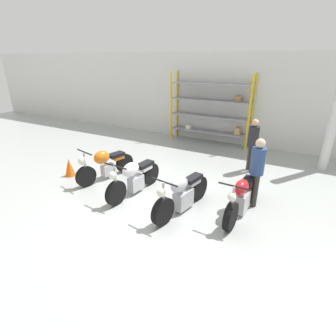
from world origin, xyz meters
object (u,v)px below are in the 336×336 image
(person_near_rack, at_px, (257,167))
(motorcycle_white, at_px, (134,177))
(motorcycle_orange, at_px, (105,164))
(motorcycle_red, at_px, (242,197))
(shelving_rack, at_px, (211,109))
(motorcycle_silver, at_px, (182,194))
(traffic_cone, at_px, (70,167))
(person_browsing, at_px, (253,141))

(person_near_rack, bearing_deg, motorcycle_white, -11.29)
(motorcycle_orange, bearing_deg, motorcycle_red, 104.03)
(motorcycle_white, bearing_deg, person_near_rack, 113.23)
(shelving_rack, xyz_separation_m, motorcycle_orange, (-1.37, -5.02, -0.93))
(motorcycle_silver, xyz_separation_m, motorcycle_red, (1.24, 0.56, -0.01))
(motorcycle_white, height_order, traffic_cone, motorcycle_white)
(shelving_rack, distance_m, motorcycle_white, 5.44)
(person_browsing, distance_m, traffic_cone, 5.69)
(person_browsing, xyz_separation_m, person_near_rack, (0.56, -2.12, 0.01))
(motorcycle_orange, distance_m, motorcycle_white, 1.33)
(motorcycle_white, xyz_separation_m, person_browsing, (2.32, 3.07, 0.50))
(shelving_rack, bearing_deg, traffic_cone, -115.04)
(shelving_rack, bearing_deg, person_browsing, -45.72)
(motorcycle_orange, relative_size, motorcycle_silver, 0.96)
(motorcycle_silver, height_order, person_near_rack, person_near_rack)
(shelving_rack, bearing_deg, motorcycle_red, -62.06)
(shelving_rack, bearing_deg, motorcycle_white, -90.92)
(motorcycle_red, distance_m, person_browsing, 2.75)
(motorcycle_red, xyz_separation_m, person_browsing, (-0.40, 2.67, 0.55))
(motorcycle_orange, bearing_deg, shelving_rack, 177.79)
(motorcycle_silver, xyz_separation_m, person_browsing, (0.84, 3.23, 0.54))
(motorcycle_white, bearing_deg, person_browsing, 147.87)
(motorcycle_white, distance_m, person_browsing, 3.88)
(person_near_rack, distance_m, traffic_cone, 5.43)
(shelving_rack, distance_m, motorcycle_red, 5.70)
(person_browsing, bearing_deg, shelving_rack, -87.82)
(shelving_rack, relative_size, motorcycle_red, 1.63)
(motorcycle_red, height_order, traffic_cone, motorcycle_red)
(shelving_rack, distance_m, person_browsing, 3.22)
(traffic_cone, bearing_deg, motorcycle_orange, 16.82)
(motorcycle_orange, xyz_separation_m, person_near_rack, (4.16, 0.62, 0.51))
(person_browsing, bearing_deg, person_near_rack, 62.62)
(person_browsing, bearing_deg, motorcycle_silver, 33.30)
(motorcycle_silver, height_order, motorcycle_red, motorcycle_silver)
(shelving_rack, xyz_separation_m, person_near_rack, (2.79, -4.41, -0.42))
(person_browsing, height_order, person_near_rack, person_near_rack)
(motorcycle_white, distance_m, motorcycle_red, 2.74)
(motorcycle_silver, bearing_deg, person_near_rack, 138.19)
(motorcycle_silver, bearing_deg, traffic_cone, -82.65)
(traffic_cone, bearing_deg, motorcycle_white, 0.23)
(shelving_rack, height_order, motorcycle_silver, shelving_rack)
(person_browsing, height_order, traffic_cone, person_browsing)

